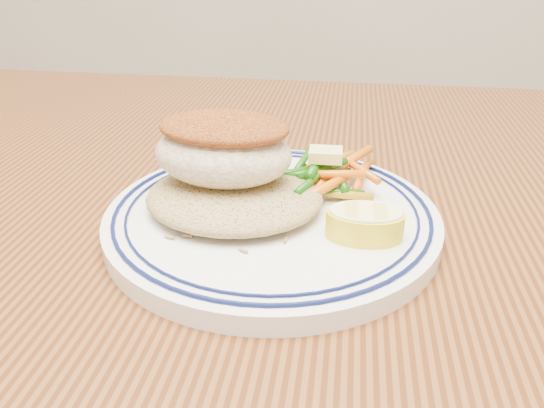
{
  "coord_description": "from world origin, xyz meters",
  "views": [
    {
      "loc": [
        0.04,
        -0.36,
        0.95
      ],
      "look_at": [
        -0.01,
        -0.0,
        0.77
      ],
      "focal_mm": 35.0,
      "sensor_mm": 36.0,
      "label": 1
    }
  ],
  "objects_px": {
    "rice_pilaf": "(235,193)",
    "fish_fillet": "(223,147)",
    "vegetable_pile": "(325,176)",
    "dining_table": "(285,323)",
    "plate": "(272,216)",
    "lemon_wedge": "(365,222)"
  },
  "relations": [
    {
      "from": "plate",
      "to": "vegetable_pile",
      "type": "distance_m",
      "value": 0.06
    },
    {
      "from": "plate",
      "to": "fish_fillet",
      "type": "xyz_separation_m",
      "value": [
        -0.04,
        0.01,
        0.05
      ]
    },
    {
      "from": "vegetable_pile",
      "to": "plate",
      "type": "bearing_deg",
      "value": -132.84
    },
    {
      "from": "dining_table",
      "to": "plate",
      "type": "bearing_deg",
      "value": -159.79
    },
    {
      "from": "rice_pilaf",
      "to": "fish_fillet",
      "type": "xyz_separation_m",
      "value": [
        -0.01,
        0.01,
        0.03
      ]
    },
    {
      "from": "vegetable_pile",
      "to": "lemon_wedge",
      "type": "distance_m",
      "value": 0.08
    },
    {
      "from": "plate",
      "to": "fish_fillet",
      "type": "height_order",
      "value": "fish_fillet"
    },
    {
      "from": "dining_table",
      "to": "plate",
      "type": "distance_m",
      "value": 0.11
    },
    {
      "from": "rice_pilaf",
      "to": "fish_fillet",
      "type": "relative_size",
      "value": 1.22
    },
    {
      "from": "dining_table",
      "to": "fish_fillet",
      "type": "relative_size",
      "value": 13.57
    },
    {
      "from": "fish_fillet",
      "to": "vegetable_pile",
      "type": "distance_m",
      "value": 0.09
    },
    {
      "from": "fish_fillet",
      "to": "vegetable_pile",
      "type": "xyz_separation_m",
      "value": [
        0.08,
        0.03,
        -0.03
      ]
    },
    {
      "from": "fish_fillet",
      "to": "plate",
      "type": "bearing_deg",
      "value": -10.11
    },
    {
      "from": "rice_pilaf",
      "to": "vegetable_pile",
      "type": "relative_size",
      "value": 1.32
    },
    {
      "from": "dining_table",
      "to": "plate",
      "type": "height_order",
      "value": "plate"
    },
    {
      "from": "vegetable_pile",
      "to": "fish_fillet",
      "type": "bearing_deg",
      "value": -155.8
    },
    {
      "from": "vegetable_pile",
      "to": "dining_table",
      "type": "bearing_deg",
      "value": -126.47
    },
    {
      "from": "rice_pilaf",
      "to": "lemon_wedge",
      "type": "height_order",
      "value": "rice_pilaf"
    },
    {
      "from": "dining_table",
      "to": "plate",
      "type": "xyz_separation_m",
      "value": [
        -0.01,
        -0.0,
        0.11
      ]
    },
    {
      "from": "fish_fillet",
      "to": "vegetable_pile",
      "type": "height_order",
      "value": "fish_fillet"
    },
    {
      "from": "dining_table",
      "to": "vegetable_pile",
      "type": "height_order",
      "value": "vegetable_pile"
    },
    {
      "from": "lemon_wedge",
      "to": "rice_pilaf",
      "type": "bearing_deg",
      "value": 163.07
    }
  ]
}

